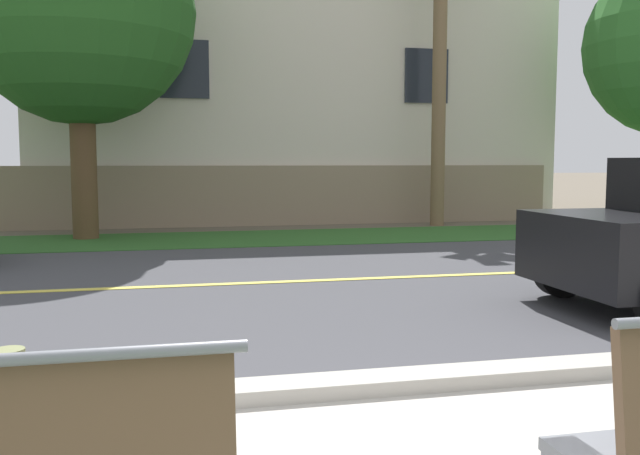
{
  "coord_description": "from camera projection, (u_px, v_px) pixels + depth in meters",
  "views": [
    {
      "loc": [
        -0.8,
        -1.84,
        1.5
      ],
      "look_at": [
        0.35,
        3.25,
        1.0
      ],
      "focal_mm": 38.63,
      "sensor_mm": 36.0,
      "label": 1
    }
  ],
  "objects": [
    {
      "name": "ground_plane",
      "position": [
        224.0,
        266.0,
        9.87
      ],
      "size": [
        140.0,
        140.0,
        0.0
      ],
      "primitive_type": "plane",
      "color": "#665B4C"
    },
    {
      "name": "street_asphalt",
      "position": [
        234.0,
        284.0,
        8.41
      ],
      "size": [
        52.0,
        8.0,
        0.01
      ],
      "primitive_type": "cube",
      "color": "#424247",
      "rests_on": "ground_plane"
    },
    {
      "name": "house_across_street",
      "position": [
        286.0,
        86.0,
        19.19
      ],
      "size": [
        13.86,
        6.91,
        7.08
      ],
      "color": "beige",
      "rests_on": "ground_plane"
    },
    {
      "name": "garden_wall",
      "position": [
        291.0,
        195.0,
        16.26
      ],
      "size": [
        13.0,
        0.36,
        1.4
      ],
      "primitive_type": "cube",
      "color": "gray",
      "rests_on": "ground_plane"
    },
    {
      "name": "curb_edge",
      "position": [
        298.0,
        389.0,
        4.38
      ],
      "size": [
        44.0,
        0.3,
        0.11
      ],
      "primitive_type": "cube",
      "color": "#ADA89E",
      "rests_on": "ground_plane"
    },
    {
      "name": "road_centre_line",
      "position": [
        234.0,
        284.0,
        8.41
      ],
      "size": [
        48.0,
        0.14,
        0.01
      ],
      "primitive_type": "cube",
      "color": "#E0CC4C",
      "rests_on": "ground_plane"
    },
    {
      "name": "far_verge_grass",
      "position": [
        209.0,
        239.0,
        13.21
      ],
      "size": [
        48.0,
        2.8,
        0.02
      ],
      "primitive_type": "cube",
      "color": "#2D6026",
      "rests_on": "ground_plane"
    }
  ]
}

